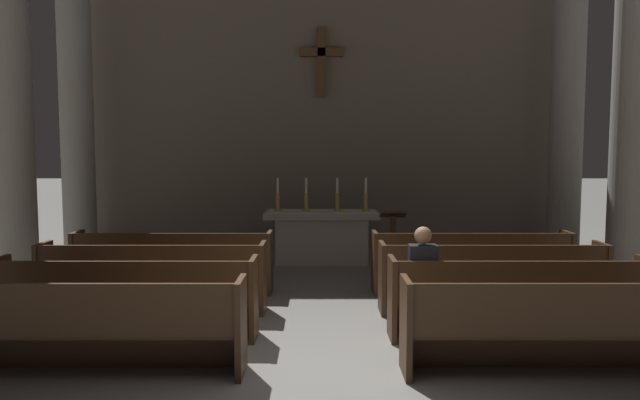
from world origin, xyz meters
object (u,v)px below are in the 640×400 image
Objects in this scene: pew_left_row_4 at (171,262)px; pew_right_row_3 at (490,278)px; column_left_third at (74,89)px; candlestick_outer_left at (276,201)px; pew_right_row_4 at (469,262)px; lectern at (391,244)px; altar at (320,235)px; pew_left_row_1 at (86,327)px; candlestick_inner_right at (335,201)px; column_right_second at (632,72)px; pew_right_row_2 at (518,298)px; column_right_third at (565,89)px; column_left_second at (7,72)px; lone_worshipper at (419,279)px; candlestick_inner_left at (304,201)px; pew_left_row_2 at (124,299)px; candlestick_outer_right at (364,201)px; pew_left_row_3 at (151,278)px.

pew_right_row_3 is at bearing -13.68° from pew_left_row_4.
candlestick_outer_left is (4.08, -0.60, -2.20)m from column_left_third.
candlestick_outer_left reaches higher than pew_right_row_4.
altar is at bearing 135.76° from lectern.
candlestick_inner_right reaches higher than pew_left_row_1.
column_right_second is 10.88× the size of candlestick_outer_left.
pew_left_row_4 is 1.00× the size of pew_right_row_2.
column_right_third is at bearing 6.89° from altar.
column_left_second reaches higher than lone_worshipper.
pew_right_row_2 is 3.62m from lectern.
pew_right_row_3 and pew_right_row_4 have the same top height.
column_left_second is (-7.20, 1.62, 2.93)m from pew_right_row_3.
pew_left_row_4 is 3.23m from candlestick_inner_left.
pew_right_row_3 is 1.58m from lone_worshipper.
pew_right_row_3 is at bearing -148.53° from column_right_second.
altar is at bearing -0.00° from candlestick_inner_left.
column_left_second is (-2.65, 3.84, 2.93)m from pew_left_row_1.
pew_left_row_4 is 4.69m from pew_right_row_3.
pew_left_row_2 is 6.58m from column_left_third.
column_right_third is 6.21m from candlestick_outer_left.
column_left_second is 10.88× the size of candlestick_outer_right.
pew_left_row_4 is at bearing 166.32° from pew_right_row_3.
candlestick_outer_right is at bearing 107.00° from pew_right_row_2.
column_right_third is 10.88× the size of candlestick_inner_left.
candlestick_inner_left reaches higher than lectern.
column_right_second is at bearing -25.42° from candlestick_outer_right.
pew_left_row_3 and pew_right_row_4 have the same top height.
lectern is at bearing 19.63° from pew_left_row_4.
column_left_second is at bearing -161.46° from candlestick_outer_right.
column_right_second reaches higher than pew_left_row_4.
pew_left_row_3 is 2.61× the size of lectern.
lectern is (1.53, -1.20, -0.67)m from candlestick_inner_left.
pew_right_row_4 is 7.80m from column_left_second.
pew_left_row_4 is 8.35m from column_right_third.
altar reaches higher than pew_left_row_1.
column_right_second is at bearing -14.42° from column_left_third.
pew_left_row_3 is 0.43× the size of column_right_second.
candlestick_outer_right is (0.85, 0.00, 0.68)m from altar.
candlestick_outer_left is at bearing 180.00° from candlestick_outer_right.
pew_left_row_2 is 4.69m from pew_right_row_3.
column_left_second is 5.99m from candlestick_inner_right.
candlestick_outer_right is (5.78, -0.60, -2.20)m from column_left_third.
column_right_third reaches higher than lone_worshipper.
column_right_second is 5.30× the size of lone_worshipper.
candlestick_outer_right is at bearing 120.20° from pew_right_row_4.
candlestick_outer_right is at bearing 0.00° from candlestick_inner_left.
column_left_third is at bearing 180.00° from column_right_third.
candlestick_inner_left reaches higher than lone_worshipper.
pew_left_row_1 is 3.32m from pew_left_row_4.
pew_left_row_3 is 0.43× the size of column_left_third.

